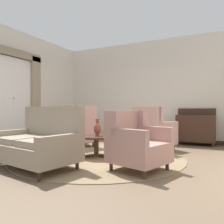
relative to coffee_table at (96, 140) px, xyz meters
name	(u,v)px	position (x,y,z in m)	size (l,w,h in m)	color
ground	(91,160)	(0.06, -0.31, -0.34)	(8.92, 8.92, 0.00)	brown
wall_back	(144,91)	(0.06, 2.88, 1.22)	(5.64, 0.08, 3.12)	silver
wall_left	(27,89)	(-2.67, 0.65, 1.22)	(0.08, 4.46, 3.12)	silver
baseboard_back	(143,139)	(0.06, 2.82, -0.28)	(5.48, 0.03, 0.12)	#382319
area_rug	(99,157)	(0.06, -0.01, -0.34)	(3.45, 3.45, 0.01)	#847051
window_with_curtains	(14,92)	(-2.57, 0.13, 1.09)	(0.12, 1.79, 2.41)	silver
coffee_table	(96,140)	(0.00, 0.00, 0.00)	(0.77, 0.77, 0.44)	#382319
porcelain_vase	(97,128)	(0.00, 0.04, 0.25)	(0.15, 0.15, 0.35)	brown
settee	(38,143)	(-0.43, -1.19, 0.07)	(1.60, 1.12, 1.03)	gray
armchair_far_left	(153,132)	(0.84, 1.25, 0.10)	(0.99, 1.04, 1.04)	tan
armchair_foreground_right	(77,130)	(-1.10, 0.88, 0.10)	(1.17, 1.14, 1.08)	tan
armchair_near_window	(136,144)	(1.10, -0.61, 0.08)	(0.99, 0.99, 0.96)	tan
sideboard	(196,128)	(1.65, 2.58, 0.13)	(1.01, 0.43, 1.01)	#382319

